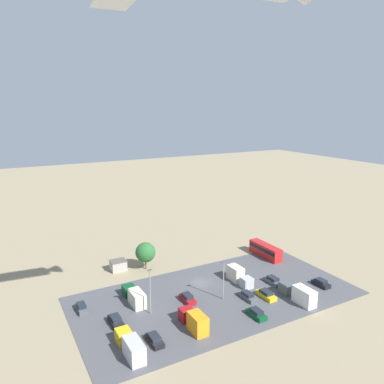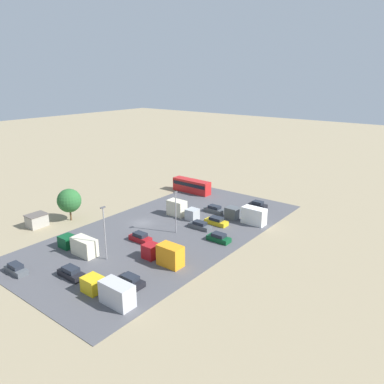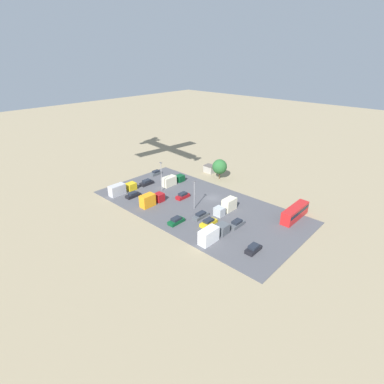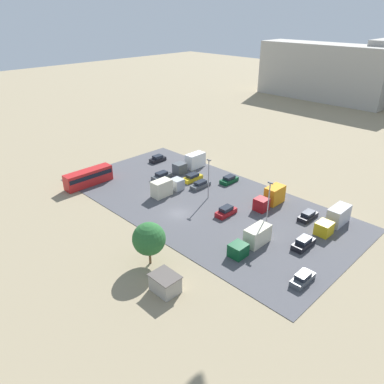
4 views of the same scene
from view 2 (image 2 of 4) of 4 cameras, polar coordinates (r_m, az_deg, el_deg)
name	(u,v)px [view 2 (image 2 of 4)]	position (r m, az deg, el deg)	size (l,w,h in m)	color
ground_plane	(143,223)	(77.38, -7.50, -4.75)	(400.00, 400.00, 0.00)	gray
parking_lot_surface	(167,231)	(73.10, -3.80, -5.96)	(58.74, 29.81, 0.08)	#4C4C51
shed_building	(37,220)	(80.89, -22.57, -4.01)	(3.85, 3.08, 2.57)	#9E998E
bus	(192,185)	(96.01, -0.05, 1.00)	(2.62, 10.50, 3.31)	red
parked_car_0	(16,269)	(64.11, -25.23, -10.57)	(1.71, 4.22, 1.51)	#4C5156
parked_car_1	(215,209)	(82.42, 3.45, -2.68)	(1.90, 4.59, 1.55)	#4C5156
parked_car_2	(216,221)	(75.98, 3.73, -4.48)	(1.94, 4.75, 1.50)	gold
parked_car_3	(71,273)	(59.87, -17.94, -11.65)	(1.90, 4.49, 1.64)	black
parked_car_4	(130,281)	(56.09, -9.37, -13.18)	(1.86, 4.41, 1.41)	black
parked_car_5	(140,238)	(69.04, -7.88, -6.91)	(1.85, 4.32, 1.63)	maroon
parked_car_6	(258,205)	(86.45, 10.00, -1.95)	(1.90, 4.07, 1.54)	black
parked_car_7	(219,238)	(68.60, 4.09, -6.98)	(1.90, 4.34, 1.51)	#0C4723
parked_car_8	(200,226)	(73.88, 1.21, -5.13)	(1.73, 4.68, 1.43)	#4C5156
parked_truck_0	(248,215)	(77.41, 8.47, -3.48)	(2.33, 8.80, 3.41)	#4C5156
parked_truck_1	(79,245)	(66.77, -16.78, -7.76)	(2.35, 8.44, 2.97)	#0C4723
parked_truck_2	(165,254)	(60.68, -4.19, -9.43)	(2.37, 7.42, 3.43)	maroon
parked_truck_3	(181,210)	(79.72, -1.68, -2.70)	(2.37, 7.34, 3.30)	#ADB2B7
parked_truck_4	(110,291)	(52.61, -12.40, -14.52)	(2.38, 8.82, 3.15)	gold
tree_near_shed	(69,201)	(80.92, -18.21, -1.25)	(4.90, 4.90, 6.77)	brown
light_pole_lot_centre	(105,231)	(61.88, -13.18, -5.82)	(0.90, 0.28, 9.12)	gray
light_pole_lot_edge	(176,210)	(70.58, -2.50, -2.81)	(0.90, 0.28, 8.22)	gray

